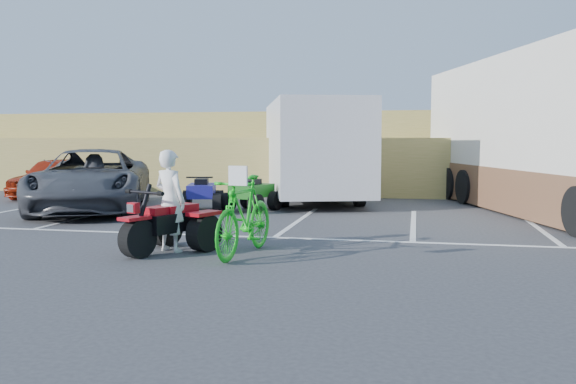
% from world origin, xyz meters
% --- Properties ---
extents(ground, '(100.00, 100.00, 0.00)m').
position_xyz_m(ground, '(0.00, 0.00, 0.00)').
color(ground, '#343436').
rests_on(ground, ground).
extents(parking_stripes, '(28.00, 5.16, 0.01)m').
position_xyz_m(parking_stripes, '(0.87, 4.07, 0.00)').
color(parking_stripes, white).
rests_on(parking_stripes, ground).
extents(grass_embankment, '(40.00, 8.50, 3.10)m').
position_xyz_m(grass_embankment, '(0.00, 15.48, 1.42)').
color(grass_embankment, olive).
rests_on(grass_embankment, ground).
extents(red_trike_atv, '(1.87, 2.09, 1.12)m').
position_xyz_m(red_trike_atv, '(-1.51, 0.47, 0.00)').
color(red_trike_atv, '#9D0912').
rests_on(red_trike_atv, ground).
extents(rider, '(0.76, 0.65, 1.78)m').
position_xyz_m(rider, '(-1.45, 0.60, 0.89)').
color(rider, white).
rests_on(rider, ground).
extents(green_dirt_bike, '(0.92, 2.30, 1.35)m').
position_xyz_m(green_dirt_bike, '(-0.08, 0.51, 0.67)').
color(green_dirt_bike, '#14BF19').
rests_on(green_dirt_bike, ground).
extents(grey_pickup, '(4.81, 6.66, 1.68)m').
position_xyz_m(grey_pickup, '(-5.95, 5.87, 0.84)').
color(grey_pickup, '#3F4045').
rests_on(grey_pickup, ground).
extents(red_car, '(1.78, 4.06, 1.36)m').
position_xyz_m(red_car, '(-9.20, 9.22, 0.68)').
color(red_car, '#941D08').
rests_on(red_car, ground).
extents(cargo_trailer, '(4.48, 7.13, 3.10)m').
position_xyz_m(cargo_trailer, '(-0.41, 9.66, 1.68)').
color(cargo_trailer, silver).
rests_on(cargo_trailer, ground).
extents(rv_motorhome, '(6.01, 11.80, 4.12)m').
position_xyz_m(rv_motorhome, '(6.20, 7.96, 1.79)').
color(rv_motorhome, silver).
rests_on(rv_motorhome, ground).
extents(quad_atv_blue, '(1.47, 1.74, 0.98)m').
position_xyz_m(quad_atv_blue, '(-2.99, 6.45, 0.00)').
color(quad_atv_blue, navy).
rests_on(quad_atv_blue, ground).
extents(quad_atv_green, '(1.51, 1.76, 0.97)m').
position_xyz_m(quad_atv_green, '(-1.65, 6.72, 0.00)').
color(quad_atv_green, '#145A14').
rests_on(quad_atv_green, ground).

